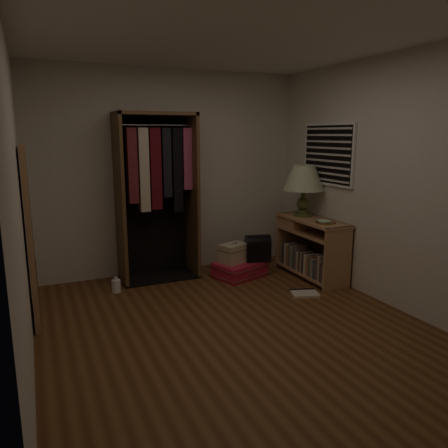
{
  "coord_description": "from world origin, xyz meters",
  "views": [
    {
      "loc": [
        -1.65,
        -3.45,
        1.8
      ],
      "look_at": [
        0.3,
        0.95,
        0.8
      ],
      "focal_mm": 35.0,
      "sensor_mm": 36.0,
      "label": 1
    }
  ],
  "objects_px": {
    "table_lamp": "(304,179)",
    "white_jug": "(116,286)",
    "train_case": "(234,253)",
    "black_bag": "(258,247)",
    "pink_suitcase": "(240,269)",
    "console_bookshelf": "(309,246)",
    "open_wardrobe": "(158,183)",
    "floor_mirror": "(30,235)"
  },
  "relations": [
    {
      "from": "table_lamp",
      "to": "white_jug",
      "type": "height_order",
      "value": "table_lamp"
    },
    {
      "from": "train_case",
      "to": "black_bag",
      "type": "bearing_deg",
      "value": -31.16
    },
    {
      "from": "white_jug",
      "to": "pink_suitcase",
      "type": "bearing_deg",
      "value": -2.64
    },
    {
      "from": "console_bookshelf",
      "to": "train_case",
      "type": "xyz_separation_m",
      "value": [
        -0.9,
        0.34,
        -0.08
      ]
    },
    {
      "from": "black_bag",
      "to": "table_lamp",
      "type": "height_order",
      "value": "table_lamp"
    },
    {
      "from": "console_bookshelf",
      "to": "pink_suitcase",
      "type": "distance_m",
      "value": 0.94
    },
    {
      "from": "pink_suitcase",
      "to": "table_lamp",
      "type": "xyz_separation_m",
      "value": [
        0.84,
        -0.13,
        1.14
      ]
    },
    {
      "from": "open_wardrobe",
      "to": "black_bag",
      "type": "relative_size",
      "value": 5.79
    },
    {
      "from": "table_lamp",
      "to": "black_bag",
      "type": "bearing_deg",
      "value": 170.13
    },
    {
      "from": "console_bookshelf",
      "to": "open_wardrobe",
      "type": "relative_size",
      "value": 0.55
    },
    {
      "from": "console_bookshelf",
      "to": "table_lamp",
      "type": "bearing_deg",
      "value": 88.76
    },
    {
      "from": "train_case",
      "to": "table_lamp",
      "type": "relative_size",
      "value": 0.63
    },
    {
      "from": "floor_mirror",
      "to": "white_jug",
      "type": "relative_size",
      "value": 9.37
    },
    {
      "from": "floor_mirror",
      "to": "table_lamp",
      "type": "distance_m",
      "value": 3.27
    },
    {
      "from": "table_lamp",
      "to": "open_wardrobe",
      "type": "bearing_deg",
      "value": 162.9
    },
    {
      "from": "open_wardrobe",
      "to": "white_jug",
      "type": "xyz_separation_m",
      "value": [
        -0.62,
        -0.34,
        -1.13
      ]
    },
    {
      "from": "train_case",
      "to": "table_lamp",
      "type": "distance_m",
      "value": 1.3
    },
    {
      "from": "console_bookshelf",
      "to": "white_jug",
      "type": "height_order",
      "value": "console_bookshelf"
    },
    {
      "from": "open_wardrobe",
      "to": "black_bag",
      "type": "distance_m",
      "value": 1.51
    },
    {
      "from": "open_wardrobe",
      "to": "console_bookshelf",
      "type": "bearing_deg",
      "value": -22.1
    },
    {
      "from": "console_bookshelf",
      "to": "train_case",
      "type": "height_order",
      "value": "console_bookshelf"
    },
    {
      "from": "open_wardrobe",
      "to": "white_jug",
      "type": "bearing_deg",
      "value": -151.08
    },
    {
      "from": "pink_suitcase",
      "to": "open_wardrobe",
      "type": "bearing_deg",
      "value": 137.67
    },
    {
      "from": "console_bookshelf",
      "to": "table_lamp",
      "type": "relative_size",
      "value": 1.7
    },
    {
      "from": "train_case",
      "to": "table_lamp",
      "type": "xyz_separation_m",
      "value": [
        0.91,
        -0.16,
        0.92
      ]
    },
    {
      "from": "floor_mirror",
      "to": "table_lamp",
      "type": "xyz_separation_m",
      "value": [
        3.24,
        0.23,
        0.38
      ]
    },
    {
      "from": "train_case",
      "to": "black_bag",
      "type": "xyz_separation_m",
      "value": [
        0.31,
        -0.06,
        0.05
      ]
    },
    {
      "from": "console_bookshelf",
      "to": "black_bag",
      "type": "relative_size",
      "value": 3.16
    },
    {
      "from": "pink_suitcase",
      "to": "table_lamp",
      "type": "bearing_deg",
      "value": -27.1
    },
    {
      "from": "console_bookshelf",
      "to": "white_jug",
      "type": "bearing_deg",
      "value": 171.09
    },
    {
      "from": "open_wardrobe",
      "to": "white_jug",
      "type": "distance_m",
      "value": 1.34
    },
    {
      "from": "open_wardrobe",
      "to": "train_case",
      "type": "distance_m",
      "value": 1.3
    },
    {
      "from": "black_bag",
      "to": "table_lamp",
      "type": "xyz_separation_m",
      "value": [
        0.6,
        -0.1,
        0.87
      ]
    },
    {
      "from": "open_wardrobe",
      "to": "table_lamp",
      "type": "height_order",
      "value": "open_wardrobe"
    },
    {
      "from": "white_jug",
      "to": "open_wardrobe",
      "type": "bearing_deg",
      "value": 28.92
    },
    {
      "from": "open_wardrobe",
      "to": "black_bag",
      "type": "height_order",
      "value": "open_wardrobe"
    },
    {
      "from": "console_bookshelf",
      "to": "table_lamp",
      "type": "height_order",
      "value": "table_lamp"
    },
    {
      "from": "white_jug",
      "to": "floor_mirror",
      "type": "bearing_deg",
      "value": -153.28
    },
    {
      "from": "train_case",
      "to": "white_jug",
      "type": "xyz_separation_m",
      "value": [
        -1.48,
        0.04,
        -0.24
      ]
    },
    {
      "from": "pink_suitcase",
      "to": "white_jug",
      "type": "height_order",
      "value": "pink_suitcase"
    },
    {
      "from": "black_bag",
      "to": "train_case",
      "type": "bearing_deg",
      "value": -176.16
    },
    {
      "from": "black_bag",
      "to": "open_wardrobe",
      "type": "bearing_deg",
      "value": 174.3
    }
  ]
}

